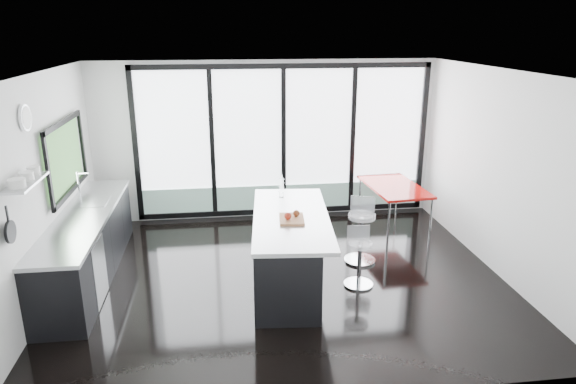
{
  "coord_description": "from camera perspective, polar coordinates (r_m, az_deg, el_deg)",
  "views": [
    {
      "loc": [
        -0.77,
        -6.38,
        3.33
      ],
      "look_at": [
        0.1,
        0.3,
        1.15
      ],
      "focal_mm": 32.0,
      "sensor_mm": 36.0,
      "label": 1
    }
  ],
  "objects": [
    {
      "name": "floor",
      "position": [
        7.24,
        -0.48,
        -9.45
      ],
      "size": [
        6.0,
        5.0,
        0.0
      ],
      "primitive_type": "cube",
      "color": "black",
      "rests_on": "ground"
    },
    {
      "name": "ceiling",
      "position": [
        6.45,
        -0.55,
        13.21
      ],
      "size": [
        6.0,
        5.0,
        0.0
      ],
      "primitive_type": "cube",
      "color": "white",
      "rests_on": "wall_back"
    },
    {
      "name": "wall_back",
      "position": [
        9.15,
        -0.69,
        4.91
      ],
      "size": [
        6.0,
        0.09,
        2.8
      ],
      "color": "silver",
      "rests_on": "ground"
    },
    {
      "name": "wall_front",
      "position": [
        4.41,
        3.46,
        -8.1
      ],
      "size": [
        6.0,
        0.0,
        2.8
      ],
      "primitive_type": "cube",
      "color": "silver",
      "rests_on": "ground"
    },
    {
      "name": "wall_left",
      "position": [
        7.23,
        -24.92,
        2.07
      ],
      "size": [
        0.26,
        5.0,
        2.8
      ],
      "color": "silver",
      "rests_on": "ground"
    },
    {
      "name": "wall_right",
      "position": [
        7.66,
        22.36,
        1.96
      ],
      "size": [
        0.0,
        5.0,
        2.8
      ],
      "primitive_type": "cube",
      "color": "silver",
      "rests_on": "ground"
    },
    {
      "name": "counter_cabinets",
      "position": [
        7.6,
        -21.4,
        -5.53
      ],
      "size": [
        0.69,
        3.24,
        1.36
      ],
      "color": "black",
      "rests_on": "floor"
    },
    {
      "name": "island",
      "position": [
        6.92,
        -0.3,
        -6.32
      ],
      "size": [
        1.19,
        2.43,
        1.25
      ],
      "color": "black",
      "rests_on": "floor"
    },
    {
      "name": "bar_stool_near",
      "position": [
        6.97,
        7.92,
        -7.93
      ],
      "size": [
        0.41,
        0.41,
        0.62
      ],
      "primitive_type": "cylinder",
      "rotation": [
        0.0,
        0.0,
        -0.06
      ],
      "color": "silver",
      "rests_on": "floor"
    },
    {
      "name": "bar_stool_far",
      "position": [
        7.63,
        8.1,
        -5.08
      ],
      "size": [
        0.59,
        0.59,
        0.74
      ],
      "primitive_type": "cylinder",
      "rotation": [
        0.0,
        0.0,
        -0.31
      ],
      "color": "silver",
      "rests_on": "floor"
    },
    {
      "name": "red_table",
      "position": [
        8.95,
        11.6,
        -1.67
      ],
      "size": [
        0.93,
        1.5,
        0.77
      ],
      "primitive_type": "cube",
      "rotation": [
        0.0,
        0.0,
        0.08
      ],
      "color": "#A50E0A",
      "rests_on": "floor"
    }
  ]
}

